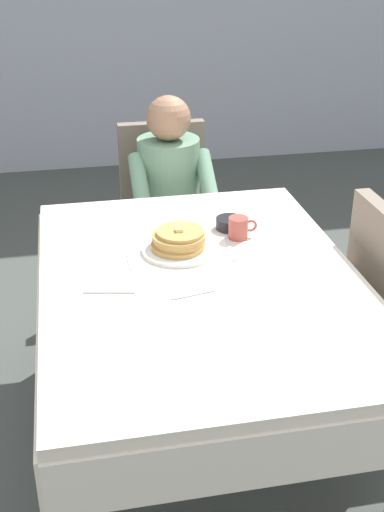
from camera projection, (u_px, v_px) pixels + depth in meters
ground_plane at (200, 439)px, 2.63m from camera, size 14.00×14.00×0.00m
dining_table_main at (201, 298)px, 2.33m from camera, size 1.12×1.52×0.74m
chair_diner at (166, 203)px, 3.42m from camera, size 0.44×0.45×0.93m
diner_person at (170, 189)px, 3.22m from camera, size 0.40×0.43×1.12m
plate_breakfast at (179, 249)px, 2.46m from camera, size 0.28×0.28×0.02m
breakfast_stack at (179, 239)px, 2.44m from camera, size 0.21×0.21×0.08m
cup_coffee at (239, 228)px, 2.55m from camera, size 0.11×0.08×0.08m
bowl_butter at (230, 223)px, 2.63m from camera, size 0.11×0.11×0.04m
fork_left_of_plate at (129, 258)px, 2.41m from camera, size 0.01×0.18×0.00m
knife_right_of_plate at (230, 249)px, 2.48m from camera, size 0.03×0.20×0.00m
spoon_near_edge at (193, 295)px, 2.17m from camera, size 0.15×0.04×0.00m
napkin_folded at (111, 283)px, 2.24m from camera, size 0.19×0.15×0.01m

